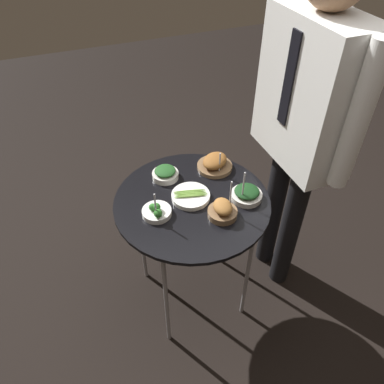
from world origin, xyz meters
name	(u,v)px	position (x,y,z in m)	size (l,w,h in m)	color
ground_plane	(192,292)	(0.00, 0.00, 0.00)	(8.00, 8.00, 0.00)	black
serving_cart	(192,208)	(0.00, 0.00, 0.69)	(0.71, 0.71, 0.74)	black
bowl_asparagus_back_right	(190,196)	(-0.02, 0.00, 0.75)	(0.18, 0.18, 0.03)	white
bowl_spinach_front_center	(247,194)	(0.08, 0.24, 0.77)	(0.14, 0.14, 0.17)	silver
bowl_roast_mid_left	(223,210)	(0.14, 0.09, 0.77)	(0.13, 0.13, 0.18)	brown
bowl_spinach_front_right	(165,174)	(-0.20, -0.06, 0.77)	(0.13, 0.13, 0.05)	silver
bowl_roast_mid_right	(215,163)	(-0.18, 0.19, 0.77)	(0.18, 0.18, 0.12)	brown
bowl_broccoli_front_left	(157,211)	(0.03, -0.18, 0.76)	(0.13, 0.13, 0.15)	white
waiter_figure	(306,110)	(0.00, 0.53, 1.09)	(0.64, 0.24, 1.72)	black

